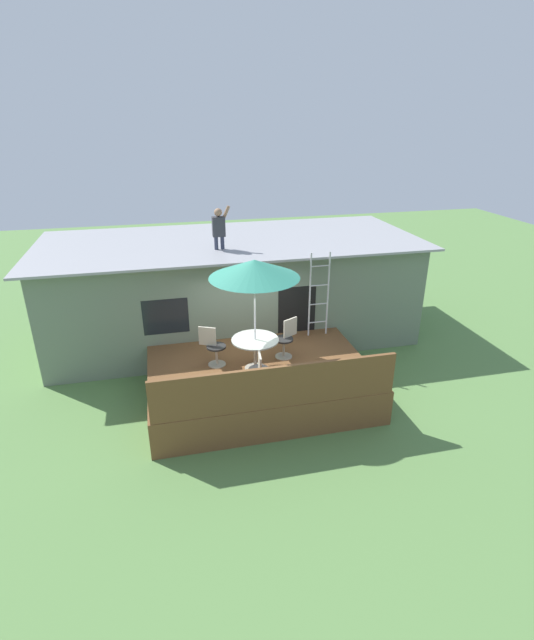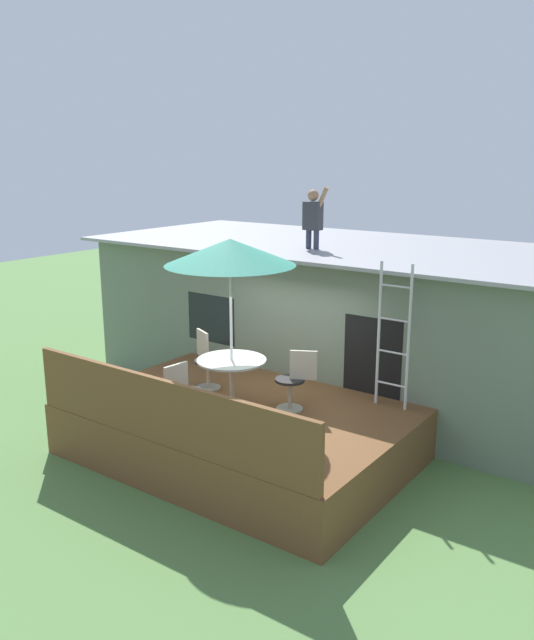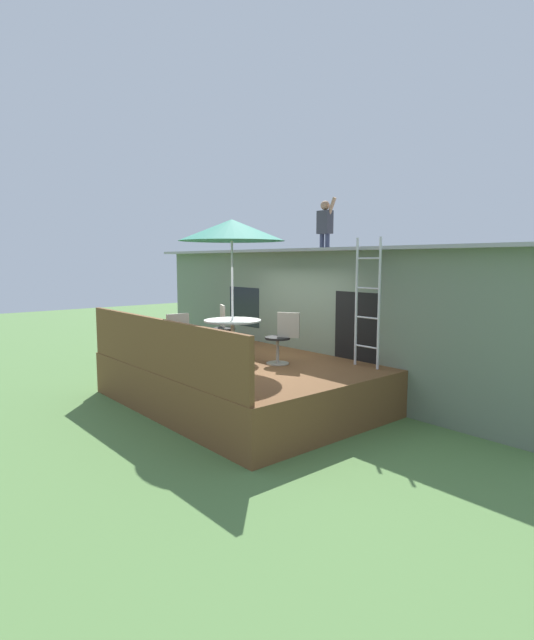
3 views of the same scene
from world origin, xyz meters
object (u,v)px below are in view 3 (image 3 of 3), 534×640
Objects in this scene: patio_chair_left at (224,328)px; patio_chair_right at (281,339)px; person_figure at (325,221)px; patio_chair_near at (185,340)px; patio_umbrella at (232,230)px; step_ladder at (367,303)px; patio_table at (233,329)px.

patio_chair_right is (1.71, 0.02, 0.00)m from patio_chair_left.
patio_chair_left is (-0.55, -2.34, -2.21)m from person_figure.
patio_chair_near is at bearing -86.62° from person_figure.
step_ladder is at bearing 35.95° from patio_umbrella.
patio_umbrella is 2.76× the size of patio_chair_right.
patio_umbrella is (-0.00, 0.00, 1.76)m from patio_table.
patio_table is 2.45m from step_ladder.
step_ladder is (1.94, 1.41, 0.51)m from patio_table.
person_figure reaches higher than patio_chair_near.
person_figure is at bearing 149.01° from step_ladder.
patio_umbrella is at bearing -83.19° from person_figure.
step_ladder is at bearing -167.45° from patio_chair_right.
step_ladder reaches higher than patio_table.
step_ladder is at bearing 44.98° from patio_chair_left.
patio_chair_near is at bearing 27.30° from patio_chair_right.
step_ladder reaches higher than patio_chair_right.
patio_chair_right is 1.67m from patio_chair_near.
patio_chair_left reaches higher than patio_table.
person_figure is (-0.33, 2.77, 2.08)m from patio_table.
step_ladder is 3.17m from patio_chair_near.
step_ladder is (1.94, 1.41, -1.25)m from patio_umbrella.
person_figure is at bearing 10.24° from patio_chair_near.
patio_table is 0.95m from patio_chair_right.
patio_umbrella is 2.11m from patio_chair_right.
step_ladder is 2.39× the size of patio_chair_left.
person_figure reaches higher than patio_chair_right.
patio_chair_left and patio_chair_near have the same top height.
patio_chair_right reaches higher than patio_table.
patio_table is at bearing 0.00° from patio_umbrella.
patio_chair_left is 1.71m from patio_chair_right.
person_figure is 1.21× the size of patio_chair_near.
step_ladder is 1.98× the size of person_figure.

